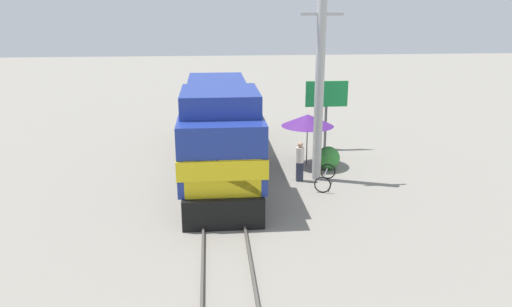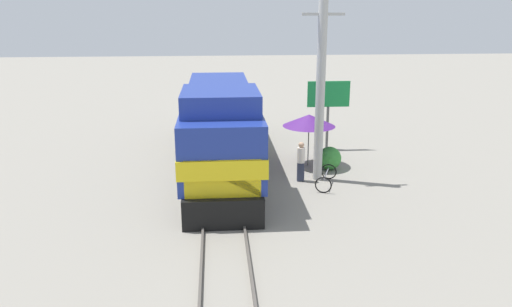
{
  "view_description": "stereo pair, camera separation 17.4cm",
  "coord_description": "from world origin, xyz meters",
  "px_view_note": "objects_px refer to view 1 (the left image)",
  "views": [
    {
      "loc": [
        -0.35,
        -20.17,
        7.44
      ],
      "look_at": [
        1.2,
        -3.39,
        2.47
      ],
      "focal_mm": 35.0,
      "sensor_mm": 36.0,
      "label": 1
    },
    {
      "loc": [
        -0.18,
        -20.19,
        7.44
      ],
      "look_at": [
        1.2,
        -3.39,
        2.47
      ],
      "focal_mm": 35.0,
      "sensor_mm": 36.0,
      "label": 2
    }
  ],
  "objects_px": {
    "utility_pole": "(319,88)",
    "billboard_sign": "(327,98)",
    "person_bystander": "(300,160)",
    "bicycle": "(325,178)",
    "locomotive": "(219,128)",
    "vendor_umbrella": "(308,120)"
  },
  "relations": [
    {
      "from": "locomotive",
      "to": "billboard_sign",
      "type": "xyz_separation_m",
      "value": [
        5.8,
        2.86,
        0.84
      ]
    },
    {
      "from": "billboard_sign",
      "to": "person_bystander",
      "type": "bearing_deg",
      "value": -114.21
    },
    {
      "from": "utility_pole",
      "to": "bicycle",
      "type": "bearing_deg",
      "value": -77.02
    },
    {
      "from": "locomotive",
      "to": "bicycle",
      "type": "distance_m",
      "value": 5.61
    },
    {
      "from": "locomotive",
      "to": "utility_pole",
      "type": "height_order",
      "value": "utility_pole"
    },
    {
      "from": "utility_pole",
      "to": "person_bystander",
      "type": "height_order",
      "value": "utility_pole"
    },
    {
      "from": "utility_pole",
      "to": "billboard_sign",
      "type": "height_order",
      "value": "utility_pole"
    },
    {
      "from": "locomotive",
      "to": "bicycle",
      "type": "xyz_separation_m",
      "value": [
        4.5,
        -2.96,
        -1.58
      ]
    },
    {
      "from": "vendor_umbrella",
      "to": "locomotive",
      "type": "bearing_deg",
      "value": 179.86
    },
    {
      "from": "locomotive",
      "to": "bicycle",
      "type": "height_order",
      "value": "locomotive"
    },
    {
      "from": "vendor_umbrella",
      "to": "person_bystander",
      "type": "xyz_separation_m",
      "value": [
        -0.74,
        -2.24,
        -1.27
      ]
    },
    {
      "from": "vendor_umbrella",
      "to": "bicycle",
      "type": "bearing_deg",
      "value": -85.05
    },
    {
      "from": "bicycle",
      "to": "billboard_sign",
      "type": "bearing_deg",
      "value": 97.2
    },
    {
      "from": "vendor_umbrella",
      "to": "billboard_sign",
      "type": "relative_size",
      "value": 0.69
    },
    {
      "from": "vendor_umbrella",
      "to": "bicycle",
      "type": "distance_m",
      "value": 3.51
    },
    {
      "from": "utility_pole",
      "to": "billboard_sign",
      "type": "xyz_separation_m",
      "value": [
        1.51,
        4.94,
        -1.34
      ]
    },
    {
      "from": "vendor_umbrella",
      "to": "bicycle",
      "type": "relative_size",
      "value": 1.27
    },
    {
      "from": "locomotive",
      "to": "person_bystander",
      "type": "bearing_deg",
      "value": -32.79
    },
    {
      "from": "person_bystander",
      "to": "bicycle",
      "type": "xyz_separation_m",
      "value": [
        1.0,
        -0.7,
        -0.62
      ]
    },
    {
      "from": "utility_pole",
      "to": "bicycle",
      "type": "height_order",
      "value": "utility_pole"
    },
    {
      "from": "billboard_sign",
      "to": "bicycle",
      "type": "relative_size",
      "value": 1.85
    },
    {
      "from": "billboard_sign",
      "to": "vendor_umbrella",
      "type": "bearing_deg",
      "value": -118.5
    }
  ]
}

